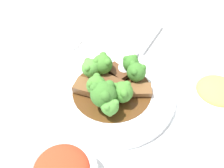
{
  "coord_description": "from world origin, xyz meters",
  "views": [
    {
      "loc": [
        -0.3,
        0.2,
        0.42
      ],
      "look_at": [
        0.0,
        0.0,
        0.03
      ],
      "focal_mm": 42.0,
      "sensor_mm": 36.0,
      "label": 1
    }
  ],
  "objects_px": {
    "main_plate": "(112,92)",
    "broccoli_floret_3": "(136,72)",
    "beef_strip_1": "(111,83)",
    "broccoli_floret_5": "(102,64)",
    "beef_strip_3": "(136,90)",
    "broccoli_floret_7": "(131,63)",
    "beef_strip_2": "(117,72)",
    "sauce_dish": "(67,39)",
    "serving_spoon": "(131,61)",
    "broccoli_floret_6": "(110,106)",
    "beef_strip_0": "(87,87)",
    "side_bowl_appetizer": "(216,96)",
    "broccoli_floret_1": "(122,92)",
    "broccoli_floret_4": "(103,94)",
    "broccoli_floret_0": "(91,68)",
    "broccoli_floret_2": "(96,85)"
  },
  "relations": [
    {
      "from": "main_plate",
      "to": "beef_strip_2",
      "type": "bearing_deg",
      "value": -47.79
    },
    {
      "from": "broccoli_floret_1",
      "to": "broccoli_floret_4",
      "type": "xyz_separation_m",
      "value": [
        0.01,
        0.04,
        0.01
      ]
    },
    {
      "from": "main_plate",
      "to": "side_bowl_appetizer",
      "type": "height_order",
      "value": "side_bowl_appetizer"
    },
    {
      "from": "beef_strip_2",
      "to": "sauce_dish",
      "type": "xyz_separation_m",
      "value": [
        0.18,
        0.03,
        -0.02
      ]
    },
    {
      "from": "broccoli_floret_1",
      "to": "broccoli_floret_2",
      "type": "xyz_separation_m",
      "value": [
        0.04,
        0.03,
        0.01
      ]
    },
    {
      "from": "broccoli_floret_3",
      "to": "side_bowl_appetizer",
      "type": "distance_m",
      "value": 0.16
    },
    {
      "from": "beef_strip_1",
      "to": "broccoli_floret_5",
      "type": "xyz_separation_m",
      "value": [
        0.04,
        -0.0,
        0.02
      ]
    },
    {
      "from": "broccoli_floret_0",
      "to": "broccoli_floret_5",
      "type": "bearing_deg",
      "value": -100.72
    },
    {
      "from": "broccoli_floret_3",
      "to": "sauce_dish",
      "type": "distance_m",
      "value": 0.23
    },
    {
      "from": "broccoli_floret_0",
      "to": "side_bowl_appetizer",
      "type": "bearing_deg",
      "value": -136.55
    },
    {
      "from": "beef_strip_2",
      "to": "broccoli_floret_6",
      "type": "height_order",
      "value": "broccoli_floret_6"
    },
    {
      "from": "broccoli_floret_2",
      "to": "side_bowl_appetizer",
      "type": "distance_m",
      "value": 0.24
    },
    {
      "from": "beef_strip_2",
      "to": "broccoli_floret_2",
      "type": "relative_size",
      "value": 1.06
    },
    {
      "from": "beef_strip_2",
      "to": "beef_strip_3",
      "type": "bearing_deg",
      "value": -177.6
    },
    {
      "from": "broccoli_floret_2",
      "to": "sauce_dish",
      "type": "xyz_separation_m",
      "value": [
        0.21,
        -0.04,
        -0.04
      ]
    },
    {
      "from": "beef_strip_2",
      "to": "beef_strip_3",
      "type": "height_order",
      "value": "beef_strip_2"
    },
    {
      "from": "broccoli_floret_2",
      "to": "serving_spoon",
      "type": "distance_m",
      "value": 0.12
    },
    {
      "from": "broccoli_floret_3",
      "to": "sauce_dish",
      "type": "xyz_separation_m",
      "value": [
        0.22,
        0.05,
        -0.04
      ]
    },
    {
      "from": "beef_strip_1",
      "to": "serving_spoon",
      "type": "relative_size",
      "value": 0.36
    },
    {
      "from": "main_plate",
      "to": "broccoli_floret_0",
      "type": "xyz_separation_m",
      "value": [
        0.05,
        0.02,
        0.04
      ]
    },
    {
      "from": "broccoli_floret_7",
      "to": "beef_strip_1",
      "type": "bearing_deg",
      "value": 99.85
    },
    {
      "from": "beef_strip_0",
      "to": "side_bowl_appetizer",
      "type": "xyz_separation_m",
      "value": [
        -0.16,
        -0.2,
        0.0
      ]
    },
    {
      "from": "beef_strip_3",
      "to": "side_bowl_appetizer",
      "type": "distance_m",
      "value": 0.16
    },
    {
      "from": "beef_strip_3",
      "to": "broccoli_floret_5",
      "type": "xyz_separation_m",
      "value": [
        0.08,
        0.03,
        0.03
      ]
    },
    {
      "from": "broccoli_floret_3",
      "to": "broccoli_floret_5",
      "type": "bearing_deg",
      "value": 41.96
    },
    {
      "from": "broccoli_floret_3",
      "to": "broccoli_floret_5",
      "type": "distance_m",
      "value": 0.07
    },
    {
      "from": "sauce_dish",
      "to": "broccoli_floret_4",
      "type": "bearing_deg",
      "value": 170.94
    },
    {
      "from": "broccoli_floret_1",
      "to": "sauce_dish",
      "type": "distance_m",
      "value": 0.26
    },
    {
      "from": "serving_spoon",
      "to": "beef_strip_2",
      "type": "bearing_deg",
      "value": 104.92
    },
    {
      "from": "main_plate",
      "to": "broccoli_floret_6",
      "type": "height_order",
      "value": "broccoli_floret_6"
    },
    {
      "from": "serving_spoon",
      "to": "sauce_dish",
      "type": "distance_m",
      "value": 0.19
    },
    {
      "from": "main_plate",
      "to": "broccoli_floret_0",
      "type": "bearing_deg",
      "value": 19.79
    },
    {
      "from": "side_bowl_appetizer",
      "to": "broccoli_floret_4",
      "type": "bearing_deg",
      "value": 61.76
    },
    {
      "from": "beef_strip_3",
      "to": "broccoli_floret_5",
      "type": "distance_m",
      "value": 0.09
    },
    {
      "from": "beef_strip_3",
      "to": "broccoli_floret_7",
      "type": "height_order",
      "value": "broccoli_floret_7"
    },
    {
      "from": "broccoli_floret_0",
      "to": "broccoli_floret_6",
      "type": "bearing_deg",
      "value": 169.09
    },
    {
      "from": "beef_strip_3",
      "to": "broccoli_floret_3",
      "type": "height_order",
      "value": "broccoli_floret_3"
    },
    {
      "from": "beef_strip_2",
      "to": "broccoli_floret_2",
      "type": "height_order",
      "value": "broccoli_floret_2"
    },
    {
      "from": "beef_strip_0",
      "to": "broccoli_floret_5",
      "type": "height_order",
      "value": "broccoli_floret_5"
    },
    {
      "from": "beef_strip_1",
      "to": "sauce_dish",
      "type": "distance_m",
      "value": 0.21
    },
    {
      "from": "broccoli_floret_5",
      "to": "beef_strip_2",
      "type": "bearing_deg",
      "value": -119.63
    },
    {
      "from": "main_plate",
      "to": "broccoli_floret_3",
      "type": "relative_size",
      "value": 5.87
    },
    {
      "from": "main_plate",
      "to": "broccoli_floret_6",
      "type": "relative_size",
      "value": 6.35
    },
    {
      "from": "beef_strip_1",
      "to": "broccoli_floret_6",
      "type": "relative_size",
      "value": 1.91
    },
    {
      "from": "broccoli_floret_5",
      "to": "serving_spoon",
      "type": "bearing_deg",
      "value": -93.16
    },
    {
      "from": "broccoli_floret_0",
      "to": "serving_spoon",
      "type": "distance_m",
      "value": 0.1
    },
    {
      "from": "broccoli_floret_2",
      "to": "beef_strip_1",
      "type": "bearing_deg",
      "value": -76.7
    },
    {
      "from": "broccoli_floret_5",
      "to": "main_plate",
      "type": "bearing_deg",
      "value": 171.92
    },
    {
      "from": "beef_strip_0",
      "to": "broccoli_floret_6",
      "type": "xyz_separation_m",
      "value": [
        -0.08,
        -0.01,
        0.02
      ]
    },
    {
      "from": "broccoli_floret_4",
      "to": "side_bowl_appetizer",
      "type": "distance_m",
      "value": 0.22
    }
  ]
}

